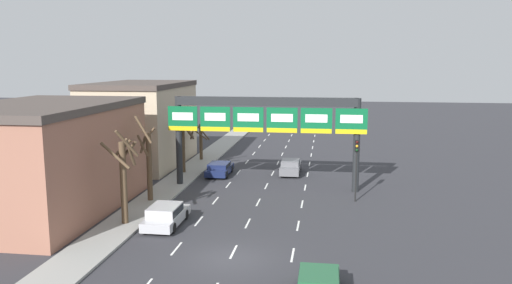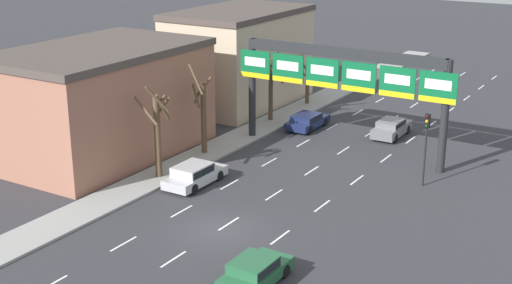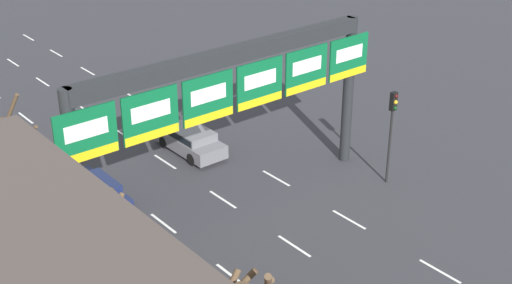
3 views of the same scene
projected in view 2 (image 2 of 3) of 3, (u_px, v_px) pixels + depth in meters
ground_plane at (219, 230)px, 38.88m from camera, size 220.00×220.00×0.00m
sidewalk_left at (109, 199)px, 42.85m from camera, size 2.80×110.00×0.15m
lane_dashes at (328, 160)px, 49.81m from camera, size 6.72×67.00×0.01m
sign_gantry at (342, 74)px, 49.42m from camera, size 16.36×0.70×7.63m
building_near at (100, 101)px, 50.12m from camera, size 9.54×15.14×7.70m
building_far at (239, 57)px, 63.46m from camera, size 8.20×13.44×8.43m
car_green at (255, 271)px, 33.04m from camera, size 1.92×4.06×1.32m
car_silver at (194, 174)px, 45.09m from camera, size 1.98×4.62×1.39m
car_grey at (391, 127)px, 54.83m from camera, size 1.82×4.37×1.36m
car_navy at (307, 120)px, 56.92m from camera, size 1.98×4.36×1.20m
traffic_light_near_gantry at (426, 135)px, 44.14m from camera, size 0.30×0.35×4.73m
tree_bare_closest at (272, 84)px, 57.94m from camera, size 1.82×2.31×6.03m
tree_bare_second at (157, 129)px, 45.36m from camera, size 2.17×1.99×6.22m
tree_bare_third at (306, 78)px, 63.14m from camera, size 2.09×1.78×4.87m
tree_bare_furthest at (203, 111)px, 50.03m from camera, size 1.44×1.67×6.47m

